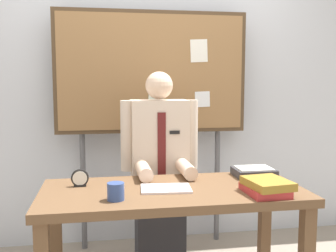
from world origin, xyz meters
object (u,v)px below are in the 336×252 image
Objects in this scene: bulletin_board at (152,76)px; open_notebook at (166,189)px; desk_clock at (80,179)px; desk at (173,205)px; coffee_mug at (116,191)px; book_stack at (266,187)px; paper_tray at (254,172)px; person at (160,179)px.

open_notebook is (-0.04, -0.94, -0.66)m from bulletin_board.
desk is at bearing -14.25° from desk_clock.
coffee_mug is at bearing -107.07° from bulletin_board.
desk_clock reaches higher than desk.
bulletin_board is at bearing 113.68° from book_stack.
desk is at bearing 24.97° from open_notebook.
open_notebook is at bearing -160.17° from paper_tray.
desk is at bearing -90.00° from person.
coffee_mug is 1.00m from paper_tray.
desk_clock is 0.40× the size of paper_tray.
book_stack is 3.13× the size of coffee_mug.
book_stack is at bearing -102.61° from paper_tray.
open_notebook is 3.08× the size of coffee_mug.
book_stack is 0.57m from open_notebook.
desk_clock reaches higher than paper_tray.
paper_tray is at bearing -50.81° from bulletin_board.
paper_tray is (0.58, 0.21, 0.13)m from desk.
open_notebook is at bearing -94.52° from person.
bulletin_board is 6.67× the size of open_notebook.
open_notebook reaches higher than desk.
bulletin_board is 7.36× the size of paper_tray.
desk is 5.88× the size of paper_tray.
desk is 0.80× the size of bulletin_board.
open_notebook is 2.77× the size of desk_clock.
desk is 0.41m from coffee_mug.
person is 0.67m from paper_tray.
coffee_mug reaches higher than open_notebook.
person is 0.88m from book_stack.
bulletin_board is 1.12m from paper_tray.
bulletin_board reaches higher than book_stack.
bulletin_board is at bearing 89.93° from person.
desk_clock is 0.37m from coffee_mug.
person is 13.80× the size of desk_clock.
desk_clock reaches higher than coffee_mug.
open_notebook is 0.52m from desk_clock.
book_stack reaches higher than paper_tray.
book_stack is 0.42m from paper_tray.
person reaches higher than book_stack.
bulletin_board reaches higher than coffee_mug.
coffee_mug is (-0.34, -0.70, 0.12)m from person.
desk_clock is at bearing -176.44° from paper_tray.
desk_clock is (-0.54, -0.79, -0.62)m from bulletin_board.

